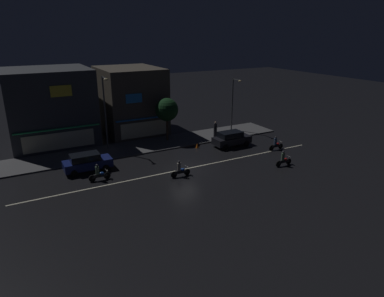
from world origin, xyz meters
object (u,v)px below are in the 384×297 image
object	(u,v)px
motorcycle_following	(276,144)
motorcycle_opposite_lane	(180,170)
streetlamp_west	(105,108)
streetlamp_mid	(233,100)
motorcycle_lead	(99,174)
parked_car_trailing	(87,162)
traffic_cone	(197,145)
parked_car_near_kerb	(231,138)
motorcycle_trailing_far	(283,160)
pedestrian_on_sidewalk	(215,130)

from	to	relation	value
motorcycle_following	motorcycle_opposite_lane	xyz separation A→B (m)	(-12.44, -1.53, 0.00)
streetlamp_west	streetlamp_mid	xyz separation A→B (m)	(16.21, 0.09, -0.64)
motorcycle_lead	parked_car_trailing	bearing A→B (deg)	99.87
motorcycle_opposite_lane	streetlamp_mid	bearing A→B (deg)	-145.53
streetlamp_west	traffic_cone	xyz separation A→B (m)	(8.92, -3.60, -4.44)
streetlamp_west	motorcycle_following	size ratio (longest dim) A/B	4.13
parked_car_trailing	motorcycle_following	distance (m)	19.72
streetlamp_mid	parked_car_near_kerb	xyz separation A→B (m)	(-3.58, -4.91, -3.20)
streetlamp_mid	motorcycle_following	xyz separation A→B (m)	(-0.08, -8.31, -3.44)
parked_car_near_kerb	traffic_cone	world-z (taller)	parked_car_near_kerb
streetlamp_mid	motorcycle_trailing_far	distance (m)	13.02
motorcycle_following	motorcycle_trailing_far	size ratio (longest dim) A/B	1.00
streetlamp_mid	traffic_cone	distance (m)	9.00
pedestrian_on_sidewalk	traffic_cone	bearing A→B (deg)	136.21
streetlamp_west	streetlamp_mid	size ratio (longest dim) A/B	1.19
motorcycle_following	traffic_cone	xyz separation A→B (m)	(-7.21, 4.62, -0.36)
parked_car_near_kerb	motorcycle_following	world-z (taller)	parked_car_near_kerb
parked_car_trailing	motorcycle_trailing_far	size ratio (longest dim) A/B	2.26
parked_car_near_kerb	parked_car_trailing	size ratio (longest dim) A/B	1.00
streetlamp_west	traffic_cone	distance (m)	10.60
streetlamp_west	streetlamp_mid	world-z (taller)	streetlamp_west
streetlamp_mid	pedestrian_on_sidewalk	world-z (taller)	streetlamp_mid
streetlamp_west	parked_car_near_kerb	xyz separation A→B (m)	(12.63, -4.82, -3.85)
streetlamp_mid	motorcycle_opposite_lane	bearing A→B (deg)	-141.81
motorcycle_trailing_far	motorcycle_following	bearing A→B (deg)	-115.93
streetlamp_mid	motorcycle_opposite_lane	xyz separation A→B (m)	(-12.51, -9.84, -3.44)
streetlamp_mid	parked_car_near_kerb	bearing A→B (deg)	-126.08
traffic_cone	streetlamp_west	bearing A→B (deg)	158.05
pedestrian_on_sidewalk	motorcycle_lead	bearing A→B (deg)	126.56
streetlamp_mid	pedestrian_on_sidewalk	size ratio (longest dim) A/B	3.43
traffic_cone	streetlamp_mid	bearing A→B (deg)	26.85
parked_car_near_kerb	motorcycle_trailing_far	size ratio (longest dim) A/B	2.26
motorcycle_following	pedestrian_on_sidewalk	bearing A→B (deg)	111.04
pedestrian_on_sidewalk	traffic_cone	world-z (taller)	pedestrian_on_sidewalk
streetlamp_mid	parked_car_near_kerb	size ratio (longest dim) A/B	1.54
parked_car_near_kerb	traffic_cone	size ratio (longest dim) A/B	7.82
parked_car_trailing	traffic_cone	distance (m)	12.19
motorcycle_trailing_far	pedestrian_on_sidewalk	bearing A→B (deg)	-77.71
parked_car_trailing	motorcycle_opposite_lane	distance (m)	8.71
motorcycle_following	motorcycle_trailing_far	bearing A→B (deg)	-129.80
streetlamp_west	parked_car_near_kerb	world-z (taller)	streetlamp_west
pedestrian_on_sidewalk	motorcycle_opposite_lane	xyz separation A→B (m)	(-8.89, -8.25, -0.39)
motorcycle_opposite_lane	motorcycle_trailing_far	distance (m)	10.16
motorcycle_following	parked_car_near_kerb	bearing A→B (deg)	128.98
parked_car_trailing	motorcycle_trailing_far	xyz separation A→B (m)	(16.78, -7.71, -0.24)
motorcycle_following	traffic_cone	bearing A→B (deg)	140.50
streetlamp_west	motorcycle_trailing_far	size ratio (longest dim) A/B	4.13
parked_car_trailing	traffic_cone	size ratio (longest dim) A/B	7.82
streetlamp_mid	traffic_cone	bearing A→B (deg)	-153.15
pedestrian_on_sidewalk	motorcycle_lead	distance (m)	16.42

